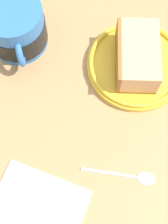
# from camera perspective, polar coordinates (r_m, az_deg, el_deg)

# --- Properties ---
(ground_plane) EXTENTS (1.51, 1.51, 0.02)m
(ground_plane) POSITION_cam_1_polar(r_m,az_deg,el_deg) (0.56, 1.22, 3.16)
(ground_plane) COLOR tan
(small_plate) EXTENTS (0.17, 0.17, 0.02)m
(small_plate) POSITION_cam_1_polar(r_m,az_deg,el_deg) (0.57, 9.14, 8.27)
(small_plate) COLOR yellow
(small_plate) RESTS_ON ground_plane
(cake_slice) EXTENTS (0.08, 0.12, 0.05)m
(cake_slice) POSITION_cam_1_polar(r_m,az_deg,el_deg) (0.54, 9.30, 9.64)
(cake_slice) COLOR #9E662D
(cake_slice) RESTS_ON small_plate
(tea_mug) EXTENTS (0.10, 0.12, 0.09)m
(tea_mug) POSITION_cam_1_polar(r_m,az_deg,el_deg) (0.57, -11.85, 14.23)
(tea_mug) COLOR #3372BF
(tea_mug) RESTS_ON ground_plane
(teaspoon) EXTENTS (0.12, 0.02, 0.01)m
(teaspoon) POSITION_cam_1_polar(r_m,az_deg,el_deg) (0.51, 8.83, -11.08)
(teaspoon) COLOR silver
(teaspoon) RESTS_ON ground_plane
(folded_napkin) EXTENTS (0.16, 0.14, 0.01)m
(folded_napkin) POSITION_cam_1_polar(r_m,az_deg,el_deg) (0.51, -8.29, -16.59)
(folded_napkin) COLOR white
(folded_napkin) RESTS_ON ground_plane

